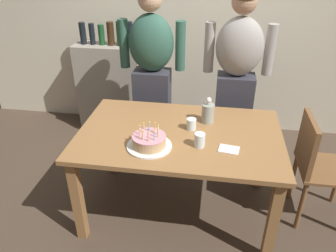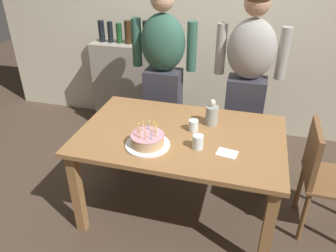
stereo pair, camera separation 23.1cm
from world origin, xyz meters
name	(u,v)px [view 2 (the right image)]	position (x,y,z in m)	size (l,w,h in m)	color
ground_plane	(179,208)	(0.00, 0.00, 0.00)	(10.00, 10.00, 0.00)	#47382B
back_wall	(216,14)	(0.00, 1.55, 1.30)	(5.20, 0.10, 2.60)	beige
dining_table	(180,144)	(0.00, 0.00, 0.64)	(1.50, 0.96, 0.74)	olive
birthday_cake	(148,140)	(-0.18, -0.22, 0.78)	(0.31, 0.31, 0.16)	white
water_glass_near	(198,142)	(0.16, -0.16, 0.79)	(0.08, 0.08, 0.10)	silver
water_glass_far	(193,125)	(0.08, 0.07, 0.78)	(0.07, 0.07, 0.09)	silver
napkin_stack	(227,153)	(0.36, -0.18, 0.74)	(0.14, 0.10, 0.01)	white
flower_vase	(212,114)	(0.19, 0.20, 0.82)	(0.10, 0.10, 0.21)	#999E93
person_man_bearded	(163,75)	(-0.36, 0.78, 0.87)	(0.61, 0.27, 1.66)	#33333D
person_woman_cardigan	(247,83)	(0.42, 0.78, 0.87)	(0.61, 0.27, 1.66)	#33333D
dining_chair	(323,173)	(1.04, 0.10, 0.52)	(0.42, 0.42, 0.87)	brown
shelf_cabinet	(127,83)	(-0.97, 1.33, 0.51)	(0.74, 0.30, 1.24)	#9E9384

